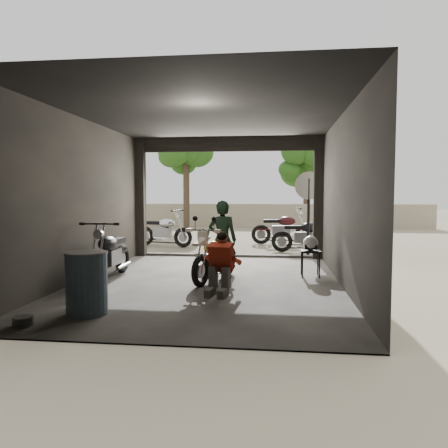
% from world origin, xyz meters
% --- Properties ---
extents(ground, '(80.00, 80.00, 0.00)m').
position_xyz_m(ground, '(0.00, 0.00, 0.00)').
color(ground, '#7A6D56').
rests_on(ground, ground).
extents(garage, '(7.00, 7.13, 3.20)m').
position_xyz_m(garage, '(0.00, 0.55, 1.28)').
color(garage, '#2D2B28').
rests_on(garage, ground).
extents(boundary_wall, '(18.00, 0.30, 1.20)m').
position_xyz_m(boundary_wall, '(0.00, 14.00, 0.60)').
color(boundary_wall, gray).
rests_on(boundary_wall, ground).
extents(tree_left, '(2.20, 2.20, 5.60)m').
position_xyz_m(tree_left, '(-3.00, 12.50, 3.99)').
color(tree_left, '#382B1E').
rests_on(tree_left, ground).
extents(tree_right, '(2.20, 2.20, 5.00)m').
position_xyz_m(tree_right, '(2.80, 14.00, 3.56)').
color(tree_right, '#382B1E').
rests_on(tree_right, ground).
extents(main_bike, '(1.13, 1.74, 1.08)m').
position_xyz_m(main_bike, '(0.11, 0.20, 0.54)').
color(main_bike, beige).
rests_on(main_bike, ground).
extents(left_bike, '(0.72, 1.74, 1.18)m').
position_xyz_m(left_bike, '(-2.00, 0.14, 0.59)').
color(left_bike, black).
rests_on(left_bike, ground).
extents(outside_bike_a, '(1.92, 1.19, 1.21)m').
position_xyz_m(outside_bike_a, '(-2.33, 5.61, 0.60)').
color(outside_bike_a, black).
rests_on(outside_bike_a, ground).
extents(outside_bike_b, '(1.91, 0.93, 1.25)m').
position_xyz_m(outside_bike_b, '(1.53, 6.70, 0.62)').
color(outside_bike_b, '#370D10').
rests_on(outside_bike_b, ground).
extents(outside_bike_c, '(1.73, 0.71, 1.17)m').
position_xyz_m(outside_bike_c, '(2.16, 4.68, 0.58)').
color(outside_bike_c, black).
rests_on(outside_bike_c, ground).
extents(rider, '(0.62, 0.45, 1.59)m').
position_xyz_m(rider, '(0.22, 0.47, 0.79)').
color(rider, black).
rests_on(rider, ground).
extents(mechanic, '(0.63, 0.79, 1.03)m').
position_xyz_m(mechanic, '(0.35, -0.96, 0.52)').
color(mechanic, '#AE2F17').
rests_on(mechanic, ground).
extents(stool, '(0.41, 0.41, 0.56)m').
position_xyz_m(stool, '(2.00, 0.85, 0.49)').
color(stool, black).
rests_on(stool, ground).
extents(helmet, '(0.42, 0.43, 0.30)m').
position_xyz_m(helmet, '(2.00, 0.81, 0.71)').
color(helmet, silver).
rests_on(helmet, stool).
extents(oil_drum, '(0.61, 0.61, 0.90)m').
position_xyz_m(oil_drum, '(-1.35, -2.38, 0.45)').
color(oil_drum, '#3B5364').
rests_on(oil_drum, ground).
extents(sign_post, '(0.78, 0.08, 2.33)m').
position_xyz_m(sign_post, '(2.19, 4.11, 1.57)').
color(sign_post, black).
rests_on(sign_post, ground).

